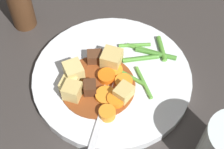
{
  "coord_description": "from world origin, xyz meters",
  "views": [
    {
      "loc": [
        0.23,
        0.23,
        0.47
      ],
      "look_at": [
        0.0,
        0.0,
        0.02
      ],
      "focal_mm": 53.25,
      "sensor_mm": 36.0,
      "label": 1
    }
  ],
  "objects_px": {
    "carrot_slice_1": "(107,113)",
    "carrot_slice_2": "(106,96)",
    "meat_chunk_1": "(90,88)",
    "dinner_plate": "(112,77)",
    "fork": "(101,116)",
    "carrot_slice_3": "(123,82)",
    "carrot_slice_0": "(109,78)",
    "potato_chunk_4": "(74,72)",
    "potato_chunk_3": "(68,85)",
    "carrot_slice_5": "(116,100)",
    "potato_chunk_2": "(72,91)",
    "potato_chunk_0": "(112,59)",
    "meat_chunk_0": "(94,58)",
    "pepper_mill": "(19,0)",
    "potato_chunk_1": "(124,93)",
    "carrot_slice_4": "(114,70)"
  },
  "relations": [
    {
      "from": "meat_chunk_1",
      "to": "potato_chunk_4",
      "type": "bearing_deg",
      "value": -92.45
    },
    {
      "from": "potato_chunk_2",
      "to": "potato_chunk_4",
      "type": "bearing_deg",
      "value": -134.42
    },
    {
      "from": "potato_chunk_3",
      "to": "meat_chunk_1",
      "type": "distance_m",
      "value": 0.04
    },
    {
      "from": "carrot_slice_2",
      "to": "potato_chunk_3",
      "type": "height_order",
      "value": "potato_chunk_3"
    },
    {
      "from": "potato_chunk_2",
      "to": "meat_chunk_0",
      "type": "relative_size",
      "value": 1.11
    },
    {
      "from": "carrot_slice_2",
      "to": "potato_chunk_3",
      "type": "bearing_deg",
      "value": -61.28
    },
    {
      "from": "potato_chunk_1",
      "to": "meat_chunk_0",
      "type": "xyz_separation_m",
      "value": [
        -0.02,
        -0.09,
        -0.0
      ]
    },
    {
      "from": "carrot_slice_3",
      "to": "potato_chunk_4",
      "type": "relative_size",
      "value": 0.94
    },
    {
      "from": "carrot_slice_1",
      "to": "potato_chunk_0",
      "type": "distance_m",
      "value": 0.1
    },
    {
      "from": "potato_chunk_3",
      "to": "meat_chunk_1",
      "type": "height_order",
      "value": "meat_chunk_1"
    },
    {
      "from": "potato_chunk_1",
      "to": "meat_chunk_1",
      "type": "xyz_separation_m",
      "value": [
        0.03,
        -0.05,
        -0.0
      ]
    },
    {
      "from": "carrot_slice_1",
      "to": "meat_chunk_1",
      "type": "distance_m",
      "value": 0.05
    },
    {
      "from": "potato_chunk_2",
      "to": "meat_chunk_1",
      "type": "relative_size",
      "value": 1.26
    },
    {
      "from": "potato_chunk_4",
      "to": "carrot_slice_1",
      "type": "bearing_deg",
      "value": 82.1
    },
    {
      "from": "potato_chunk_3",
      "to": "fork",
      "type": "relative_size",
      "value": 0.16
    },
    {
      "from": "potato_chunk_2",
      "to": "carrot_slice_3",
      "type": "bearing_deg",
      "value": 151.32
    },
    {
      "from": "carrot_slice_0",
      "to": "potato_chunk_3",
      "type": "xyz_separation_m",
      "value": [
        0.06,
        -0.04,
        0.0
      ]
    },
    {
      "from": "potato_chunk_0",
      "to": "potato_chunk_3",
      "type": "relative_size",
      "value": 1.34
    },
    {
      "from": "carrot_slice_5",
      "to": "potato_chunk_2",
      "type": "distance_m",
      "value": 0.07
    },
    {
      "from": "carrot_slice_5",
      "to": "carrot_slice_3",
      "type": "bearing_deg",
      "value": -155.07
    },
    {
      "from": "carrot_slice_1",
      "to": "pepper_mill",
      "type": "xyz_separation_m",
      "value": [
        -0.04,
        -0.27,
        0.04
      ]
    },
    {
      "from": "carrot_slice_2",
      "to": "carrot_slice_4",
      "type": "height_order",
      "value": "carrot_slice_2"
    },
    {
      "from": "meat_chunk_0",
      "to": "potato_chunk_0",
      "type": "bearing_deg",
      "value": 127.59
    },
    {
      "from": "potato_chunk_0",
      "to": "carrot_slice_5",
      "type": "bearing_deg",
      "value": 49.67
    },
    {
      "from": "dinner_plate",
      "to": "pepper_mill",
      "type": "relative_size",
      "value": 2.19
    },
    {
      "from": "carrot_slice_5",
      "to": "potato_chunk_3",
      "type": "bearing_deg",
      "value": -64.34
    },
    {
      "from": "potato_chunk_0",
      "to": "pepper_mill",
      "type": "xyz_separation_m",
      "value": [
        0.04,
        -0.2,
        0.03
      ]
    },
    {
      "from": "carrot_slice_1",
      "to": "carrot_slice_2",
      "type": "height_order",
      "value": "carrot_slice_1"
    },
    {
      "from": "potato_chunk_0",
      "to": "potato_chunk_2",
      "type": "bearing_deg",
      "value": 1.79
    },
    {
      "from": "potato_chunk_4",
      "to": "meat_chunk_0",
      "type": "distance_m",
      "value": 0.05
    },
    {
      "from": "carrot_slice_1",
      "to": "potato_chunk_3",
      "type": "distance_m",
      "value": 0.08
    },
    {
      "from": "potato_chunk_1",
      "to": "dinner_plate",
      "type": "bearing_deg",
      "value": -112.83
    },
    {
      "from": "meat_chunk_0",
      "to": "pepper_mill",
      "type": "relative_size",
      "value": 0.21
    },
    {
      "from": "dinner_plate",
      "to": "carrot_slice_2",
      "type": "relative_size",
      "value": 8.09
    },
    {
      "from": "carrot_slice_1",
      "to": "potato_chunk_1",
      "type": "relative_size",
      "value": 0.92
    },
    {
      "from": "meat_chunk_1",
      "to": "fork",
      "type": "distance_m",
      "value": 0.05
    },
    {
      "from": "carrot_slice_0",
      "to": "carrot_slice_3",
      "type": "height_order",
      "value": "carrot_slice_0"
    },
    {
      "from": "potato_chunk_2",
      "to": "potato_chunk_0",
      "type": "bearing_deg",
      "value": -178.21
    },
    {
      "from": "potato_chunk_2",
      "to": "fork",
      "type": "distance_m",
      "value": 0.06
    },
    {
      "from": "dinner_plate",
      "to": "fork",
      "type": "distance_m",
      "value": 0.08
    },
    {
      "from": "carrot_slice_5",
      "to": "meat_chunk_0",
      "type": "bearing_deg",
      "value": -110.41
    },
    {
      "from": "potato_chunk_2",
      "to": "meat_chunk_0",
      "type": "xyz_separation_m",
      "value": [
        -0.07,
        -0.03,
        -0.0
      ]
    },
    {
      "from": "meat_chunk_1",
      "to": "carrot_slice_2",
      "type": "bearing_deg",
      "value": 112.43
    },
    {
      "from": "carrot_slice_1",
      "to": "carrot_slice_3",
      "type": "distance_m",
      "value": 0.06
    },
    {
      "from": "carrot_slice_3",
      "to": "potato_chunk_0",
      "type": "relative_size",
      "value": 0.89
    },
    {
      "from": "carrot_slice_0",
      "to": "potato_chunk_2",
      "type": "xyz_separation_m",
      "value": [
        0.06,
        -0.02,
        0.01
      ]
    },
    {
      "from": "carrot_slice_2",
      "to": "carrot_slice_3",
      "type": "bearing_deg",
      "value": 177.02
    },
    {
      "from": "carrot_slice_0",
      "to": "potato_chunk_4",
      "type": "bearing_deg",
      "value": -52.61
    },
    {
      "from": "carrot_slice_2",
      "to": "potato_chunk_4",
      "type": "distance_m",
      "value": 0.07
    },
    {
      "from": "potato_chunk_2",
      "to": "meat_chunk_0",
      "type": "bearing_deg",
      "value": -158.97
    }
  ]
}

